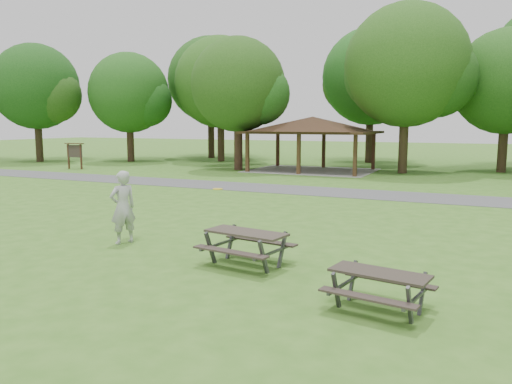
# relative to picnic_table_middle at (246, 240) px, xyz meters

# --- Properties ---
(ground) EXTENTS (160.00, 160.00, 0.00)m
(ground) POSITION_rel_picnic_table_middle_xyz_m (-2.13, -1.03, -0.62)
(ground) COLOR #3B6F1F
(ground) RESTS_ON ground
(asphalt_path) EXTENTS (120.00, 3.20, 0.02)m
(asphalt_path) POSITION_rel_picnic_table_middle_xyz_m (-2.13, 12.97, -0.61)
(asphalt_path) COLOR #4C4C4F
(asphalt_path) RESTS_ON ground
(pavilion) EXTENTS (8.60, 7.01, 3.76)m
(pavilion) POSITION_rel_picnic_table_middle_xyz_m (-6.13, 22.97, 2.45)
(pavilion) COLOR #3E2916
(pavilion) RESTS_ON ground
(notice_board) EXTENTS (1.60, 0.30, 1.88)m
(notice_board) POSITION_rel_picnic_table_middle_xyz_m (-22.13, 16.97, 0.69)
(notice_board) COLOR #371F14
(notice_board) RESTS_ON ground
(tree_row_a) EXTENTS (7.56, 7.20, 9.97)m
(tree_row_a) POSITION_rel_picnic_table_middle_xyz_m (-30.04, 21.00, 5.54)
(tree_row_a) COLOR black
(tree_row_a) RESTS_ON ground
(tree_row_b) EXTENTS (7.14, 6.80, 9.28)m
(tree_row_b) POSITION_rel_picnic_table_middle_xyz_m (-23.04, 24.50, 5.05)
(tree_row_b) COLOR #301E15
(tree_row_b) RESTS_ON ground
(tree_row_c) EXTENTS (8.19, 7.80, 10.67)m
(tree_row_c) POSITION_rel_picnic_table_middle_xyz_m (-16.03, 28.00, 5.92)
(tree_row_c) COLOR black
(tree_row_c) RESTS_ON ground
(tree_row_d) EXTENTS (6.93, 6.60, 9.27)m
(tree_row_d) POSITION_rel_picnic_table_middle_xyz_m (-11.05, 21.50, 5.15)
(tree_row_d) COLOR #331E16
(tree_row_d) RESTS_ON ground
(tree_row_e) EXTENTS (8.40, 8.00, 11.02)m
(tree_row_e) POSITION_rel_picnic_table_middle_xyz_m (-0.03, 24.00, 6.17)
(tree_row_e) COLOR #302315
(tree_row_e) RESTS_ON ground
(tree_row_f) EXTENTS (7.35, 7.00, 9.55)m
(tree_row_f) POSITION_rel_picnic_table_middle_xyz_m (5.96, 27.50, 5.22)
(tree_row_f) COLOR #322116
(tree_row_f) RESTS_ON ground
(tree_deep_a) EXTENTS (8.40, 8.00, 11.38)m
(tree_deep_a) POSITION_rel_picnic_table_middle_xyz_m (-19.03, 31.50, 6.51)
(tree_deep_a) COLOR black
(tree_deep_a) RESTS_ON ground
(tree_deep_b) EXTENTS (8.40, 8.00, 11.13)m
(tree_deep_b) POSITION_rel_picnic_table_middle_xyz_m (-4.03, 32.00, 6.27)
(tree_deep_b) COLOR black
(tree_deep_b) RESTS_ON ground
(picnic_table_middle) EXTENTS (2.14, 1.82, 0.84)m
(picnic_table_middle) POSITION_rel_picnic_table_middle_xyz_m (0.00, 0.00, 0.00)
(picnic_table_middle) COLOR #332C25
(picnic_table_middle) RESTS_ON ground
(picnic_table_far) EXTENTS (1.91, 1.63, 0.74)m
(picnic_table_far) POSITION_rel_picnic_table_middle_xyz_m (3.39, -1.58, -0.07)
(picnic_table_far) COLOR #2D2620
(picnic_table_far) RESTS_ON ground
(frisbee_in_flight) EXTENTS (0.29, 0.29, 0.02)m
(frisbee_in_flight) POSITION_rel_picnic_table_middle_xyz_m (-1.43, 1.21, 0.97)
(frisbee_in_flight) COLOR gold
(frisbee_in_flight) RESTS_ON ground
(frisbee_thrower) EXTENTS (0.75, 0.87, 2.03)m
(frisbee_thrower) POSITION_rel_picnic_table_middle_xyz_m (-4.03, 0.52, 0.40)
(frisbee_thrower) COLOR #ABABAE
(frisbee_thrower) RESTS_ON ground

